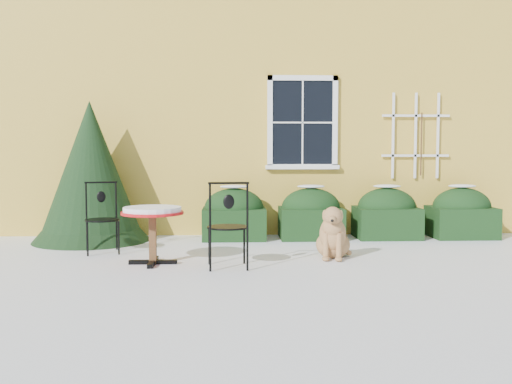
{
  "coord_description": "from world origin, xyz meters",
  "views": [
    {
      "loc": [
        -0.36,
        -6.99,
        1.46
      ],
      "look_at": [
        0.0,
        1.0,
        0.9
      ],
      "focal_mm": 40.0,
      "sensor_mm": 36.0,
      "label": 1
    }
  ],
  "objects_px": {
    "bistro_table": "(152,217)",
    "dog": "(333,237)",
    "patio_chair_near": "(228,225)",
    "patio_chair_far": "(102,217)",
    "evergreen_shrub": "(91,185)"
  },
  "relations": [
    {
      "from": "evergreen_shrub",
      "to": "dog",
      "type": "xyz_separation_m",
      "value": [
        3.69,
        -1.73,
        -0.62
      ]
    },
    {
      "from": "patio_chair_near",
      "to": "patio_chair_far",
      "type": "distance_m",
      "value": 2.2
    },
    {
      "from": "patio_chair_near",
      "to": "patio_chair_far",
      "type": "bearing_deg",
      "value": -37.22
    },
    {
      "from": "patio_chair_far",
      "to": "dog",
      "type": "distance_m",
      "value": 3.34
    },
    {
      "from": "patio_chair_near",
      "to": "evergreen_shrub",
      "type": "bearing_deg",
      "value": -49.46
    },
    {
      "from": "evergreen_shrub",
      "to": "patio_chair_far",
      "type": "xyz_separation_m",
      "value": [
        0.42,
        -1.1,
        -0.41
      ]
    },
    {
      "from": "bistro_table",
      "to": "patio_chair_near",
      "type": "distance_m",
      "value": 1.03
    },
    {
      "from": "evergreen_shrub",
      "to": "patio_chair_near",
      "type": "relative_size",
      "value": 2.09
    },
    {
      "from": "patio_chair_far",
      "to": "patio_chair_near",
      "type": "bearing_deg",
      "value": -48.66
    },
    {
      "from": "evergreen_shrub",
      "to": "dog",
      "type": "height_order",
      "value": "evergreen_shrub"
    },
    {
      "from": "patio_chair_far",
      "to": "dog",
      "type": "xyz_separation_m",
      "value": [
        3.27,
        -0.63,
        -0.21
      ]
    },
    {
      "from": "patio_chair_near",
      "to": "dog",
      "type": "bearing_deg",
      "value": -161.3
    },
    {
      "from": "patio_chair_near",
      "to": "dog",
      "type": "xyz_separation_m",
      "value": [
        1.44,
        0.59,
        -0.25
      ]
    },
    {
      "from": "bistro_table",
      "to": "dog",
      "type": "distance_m",
      "value": 2.46
    },
    {
      "from": "patio_chair_near",
      "to": "patio_chair_far",
      "type": "height_order",
      "value": "patio_chair_near"
    }
  ]
}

